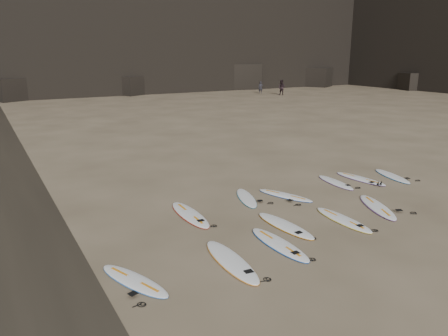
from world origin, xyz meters
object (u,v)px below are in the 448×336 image
object	(u,v)px
surfboard_4	(377,207)
person_b	(282,88)
surfboard_5	(190,214)
surfboard_8	(335,182)
surfboard_3	(343,219)
surfboard_2	(285,225)
surfboard_11	(134,280)
person_a	(261,87)
surfboard_6	(246,198)
surfboard_10	(392,176)
surfboard_1	(279,244)
surfboard_0	(231,261)
surfboard_7	(285,195)
surfboard_9	(360,179)

from	to	relation	value
surfboard_4	person_b	size ratio (longest dim) A/B	1.39
surfboard_5	surfboard_8	distance (m)	6.93
person_b	surfboard_3	bearing A→B (deg)	-60.24
surfboard_2	surfboard_8	distance (m)	5.44
surfboard_3	surfboard_2	bearing A→B (deg)	166.88
surfboard_2	surfboard_5	distance (m)	3.22
surfboard_2	surfboard_8	xyz separation A→B (m)	(4.71, 2.74, -0.01)
surfboard_11	person_a	world-z (taller)	person_a
surfboard_6	surfboard_10	size ratio (longest dim) A/B	0.94
surfboard_3	surfboard_6	size ratio (longest dim) A/B	1.11
surfboard_11	surfboard_2	bearing A→B (deg)	-9.86
surfboard_2	surfboard_10	distance (m)	7.88
surfboard_3	surfboard_10	distance (m)	6.25
surfboard_1	person_b	world-z (taller)	person_b
surfboard_0	surfboard_5	size ratio (longest dim) A/B	1.01
surfboard_3	surfboard_7	xyz separation A→B (m)	(-0.13, 2.93, -0.00)
surfboard_2	surfboard_7	bearing A→B (deg)	49.85
surfboard_7	surfboard_9	xyz separation A→B (m)	(4.20, 0.22, 0.00)
surfboard_2	surfboard_6	xyz separation A→B (m)	(0.38, 2.88, -0.01)
surfboard_4	surfboard_3	bearing A→B (deg)	-146.90
person_b	surfboard_0	bearing A→B (deg)	-64.59
surfboard_1	surfboard_0	bearing A→B (deg)	-172.15
surfboard_0	surfboard_5	distance (m)	3.63
surfboard_0	surfboard_8	size ratio (longest dim) A/B	1.21
surfboard_3	surfboard_7	bearing A→B (deg)	94.91
surfboard_2	person_a	world-z (taller)	person_a
surfboard_7	surfboard_11	world-z (taller)	same
surfboard_7	surfboard_8	bearing A→B (deg)	-14.27
person_b	surfboard_11	bearing A→B (deg)	-67.22
surfboard_9	person_b	xyz separation A→B (m)	(19.63, 32.00, 0.90)
surfboard_5	surfboard_10	world-z (taller)	surfboard_5
surfboard_6	surfboard_9	distance (m)	5.65
surfboard_9	surfboard_10	bearing A→B (deg)	-19.97
surfboard_6	person_a	size ratio (longest dim) A/B	1.45
surfboard_1	surfboard_8	world-z (taller)	surfboard_1
surfboard_5	surfboard_3	bearing A→B (deg)	-32.81
surfboard_10	surfboard_4	bearing A→B (deg)	-130.60
surfboard_2	surfboard_10	world-z (taller)	surfboard_2
surfboard_7	person_a	xyz separation A→B (m)	(22.88, 35.52, 0.74)
surfboard_2	surfboard_11	distance (m)	5.33
surfboard_11	person_a	xyz separation A→B (m)	(29.94, 38.88, 0.74)
surfboard_3	surfboard_7	world-z (taller)	surfboard_3
surfboard_5	surfboard_8	xyz separation A→B (m)	(6.92, 0.40, -0.01)
surfboard_10	person_b	size ratio (longest dim) A/B	1.27
surfboard_10	person_a	xyz separation A→B (m)	(17.14, 35.69, 0.74)
person_b	surfboard_5	bearing A→B (deg)	-67.06
surfboard_0	surfboard_6	xyz separation A→B (m)	(3.08, 4.13, -0.01)
surfboard_2	person_b	bearing A→B (deg)	50.53
surfboard_6	surfboard_1	bearing A→B (deg)	-90.15
surfboard_9	surfboard_11	xyz separation A→B (m)	(-11.26, -3.58, -0.00)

